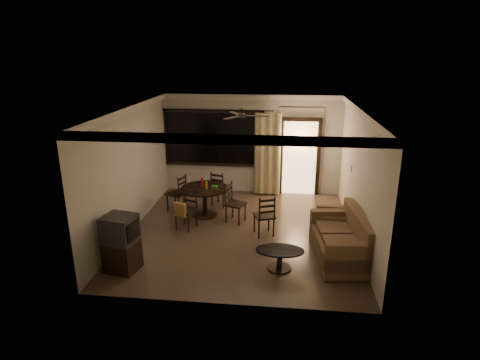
# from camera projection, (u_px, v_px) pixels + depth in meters

# --- Properties ---
(ground) EXTENTS (5.50, 5.50, 0.00)m
(ground) POSITION_uv_depth(u_px,v_px,m) (242.00, 232.00, 9.15)
(ground) COLOR #7F6651
(ground) RESTS_ON ground
(room_shell) EXTENTS (5.50, 6.70, 5.50)m
(room_shell) POSITION_uv_depth(u_px,v_px,m) (272.00, 137.00, 10.19)
(room_shell) COLOR beige
(room_shell) RESTS_ON ground
(dining_table) EXTENTS (1.17, 1.17, 0.95)m
(dining_table) POSITION_uv_depth(u_px,v_px,m) (205.00, 194.00, 9.87)
(dining_table) COLOR black
(dining_table) RESTS_ON ground
(dining_chair_west) EXTENTS (0.54, 0.54, 0.95)m
(dining_chair_west) POSITION_uv_depth(u_px,v_px,m) (177.00, 200.00, 10.31)
(dining_chair_west) COLOR black
(dining_chair_west) RESTS_ON ground
(dining_chair_east) EXTENTS (0.54, 0.54, 0.95)m
(dining_chair_east) POSITION_uv_depth(u_px,v_px,m) (235.00, 210.00, 9.61)
(dining_chair_east) COLOR black
(dining_chair_east) RESTS_ON ground
(dining_chair_south) EXTENTS (0.54, 0.57, 0.95)m
(dining_chair_south) POSITION_uv_depth(u_px,v_px,m) (186.00, 216.00, 9.22)
(dining_chair_south) COLOR black
(dining_chair_south) RESTS_ON ground
(dining_chair_north) EXTENTS (0.54, 0.54, 0.95)m
(dining_chair_north) POSITION_uv_depth(u_px,v_px,m) (220.00, 195.00, 10.63)
(dining_chair_north) COLOR black
(dining_chair_north) RESTS_ON ground
(tv_cabinet) EXTENTS (0.66, 0.62, 1.09)m
(tv_cabinet) POSITION_uv_depth(u_px,v_px,m) (121.00, 243.00, 7.41)
(tv_cabinet) COLOR black
(tv_cabinet) RESTS_ON ground
(sofa) EXTENTS (1.10, 1.82, 0.92)m
(sofa) POSITION_uv_depth(u_px,v_px,m) (344.00, 242.00, 7.85)
(sofa) COLOR #412A1E
(sofa) RESTS_ON ground
(armchair) EXTENTS (0.84, 0.84, 0.79)m
(armchair) POSITION_uv_depth(u_px,v_px,m) (337.00, 223.00, 8.78)
(armchair) COLOR #412A1E
(armchair) RESTS_ON ground
(coffee_table) EXTENTS (0.91, 0.55, 0.40)m
(coffee_table) POSITION_uv_depth(u_px,v_px,m) (280.00, 256.00, 7.52)
(coffee_table) COLOR black
(coffee_table) RESTS_ON ground
(side_chair) EXTENTS (0.55, 0.55, 0.95)m
(side_chair) POSITION_uv_depth(u_px,v_px,m) (264.00, 223.00, 8.91)
(side_chair) COLOR black
(side_chair) RESTS_ON ground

